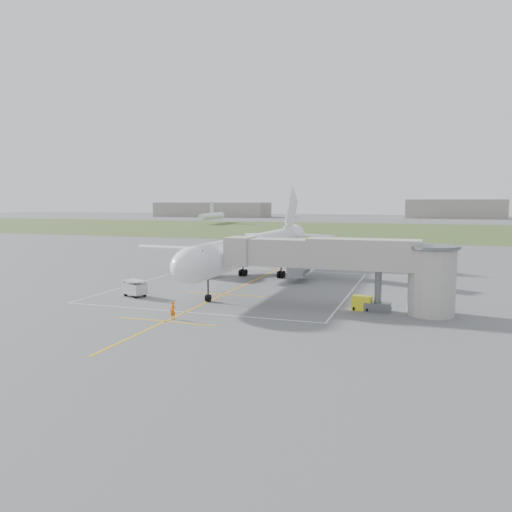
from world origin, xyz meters
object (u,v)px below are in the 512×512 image
(gpu_unit, at_px, (362,303))
(ramp_worker_wing, at_px, (206,273))
(baggage_cart, at_px, (135,288))
(jet_bridge, at_px, (355,263))
(ramp_worker_nose, at_px, (173,310))
(airliner, at_px, (253,249))

(gpu_unit, distance_m, ramp_worker_wing, 27.15)
(baggage_cart, distance_m, ramp_worker_wing, 14.99)
(gpu_unit, bearing_deg, baggage_cart, -172.25)
(jet_bridge, bearing_deg, baggage_cart, -177.59)
(jet_bridge, bearing_deg, ramp_worker_nose, -148.43)
(ramp_worker_wing, bearing_deg, baggage_cart, 117.60)
(airliner, height_order, jet_bridge, airliner)
(airliner, relative_size, ramp_worker_nose, 28.36)
(gpu_unit, height_order, baggage_cart, baggage_cart)
(baggage_cart, distance_m, ramp_worker_nose, 12.66)
(baggage_cart, height_order, ramp_worker_nose, baggage_cart)
(airliner, xyz_separation_m, jet_bridge, (15.72, -14.25, 0.35))
(jet_bridge, distance_m, baggage_cart, 25.20)
(ramp_worker_nose, relative_size, ramp_worker_wing, 1.00)
(jet_bridge, height_order, baggage_cart, jet_bridge)
(airliner, distance_m, ramp_worker_wing, 7.84)
(airliner, height_order, baggage_cart, airliner)
(airliner, relative_size, baggage_cart, 14.98)
(ramp_worker_nose, distance_m, ramp_worker_wing, 24.38)
(ramp_worker_nose, bearing_deg, gpu_unit, 37.63)
(airliner, relative_size, gpu_unit, 23.33)
(baggage_cart, bearing_deg, ramp_worker_nose, -19.62)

